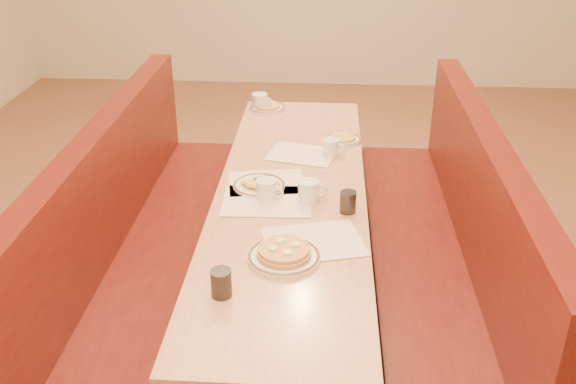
# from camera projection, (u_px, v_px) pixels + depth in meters

# --- Properties ---
(ground) EXTENTS (8.00, 8.00, 0.00)m
(ground) POSITION_uv_depth(u_px,v_px,m) (290.00, 319.00, 3.35)
(ground) COLOR #9E6647
(ground) RESTS_ON ground
(diner_table) EXTENTS (0.70, 2.50, 0.75)m
(diner_table) POSITION_uv_depth(u_px,v_px,m) (291.00, 259.00, 3.18)
(diner_table) COLOR black
(diner_table) RESTS_ON ground
(booth_left) EXTENTS (0.55, 2.50, 1.05)m
(booth_left) POSITION_uv_depth(u_px,v_px,m) (146.00, 256.00, 3.23)
(booth_left) COLOR #4C3326
(booth_left) RESTS_ON ground
(booth_right) EXTENTS (0.55, 2.50, 1.05)m
(booth_right) POSITION_uv_depth(u_px,v_px,m) (439.00, 266.00, 3.14)
(booth_right) COLOR #4C3326
(booth_right) RESTS_ON ground
(placemat_near_left) EXTENTS (0.41, 0.31, 0.00)m
(placemat_near_left) POSITION_uv_depth(u_px,v_px,m) (267.00, 201.00, 2.92)
(placemat_near_left) COLOR #FFE4C7
(placemat_near_left) RESTS_ON diner_table
(placemat_near_right) EXTENTS (0.45, 0.39, 0.00)m
(placemat_near_right) POSITION_uv_depth(u_px,v_px,m) (314.00, 242.00, 2.61)
(placemat_near_right) COLOR #FFE4C7
(placemat_near_right) RESTS_ON diner_table
(placemat_far_left) EXTENTS (0.40, 0.33, 0.00)m
(placemat_far_left) POSITION_uv_depth(u_px,v_px,m) (267.00, 183.00, 3.08)
(placemat_far_left) COLOR #FFE4C7
(placemat_far_left) RESTS_ON diner_table
(placemat_far_right) EXTENTS (0.39, 0.33, 0.00)m
(placemat_far_right) POSITION_uv_depth(u_px,v_px,m) (302.00, 154.00, 3.38)
(placemat_far_right) COLOR #FFE4C7
(placemat_far_right) RESTS_ON diner_table
(pancake_plate) EXTENTS (0.29, 0.29, 0.06)m
(pancake_plate) POSITION_uv_depth(u_px,v_px,m) (284.00, 255.00, 2.49)
(pancake_plate) COLOR silver
(pancake_plate) RESTS_ON diner_table
(eggs_plate) EXTENTS (0.25, 0.25, 0.05)m
(eggs_plate) POSITION_uv_depth(u_px,v_px,m) (259.00, 185.00, 3.04)
(eggs_plate) COLOR silver
(eggs_plate) RESTS_ON diner_table
(extra_plate_mid) EXTENTS (0.20, 0.20, 0.04)m
(extra_plate_mid) POSITION_uv_depth(u_px,v_px,m) (343.00, 139.00, 3.54)
(extra_plate_mid) COLOR silver
(extra_plate_mid) RESTS_ON diner_table
(extra_plate_far) EXTENTS (0.22, 0.22, 0.05)m
(extra_plate_far) POSITION_uv_depth(u_px,v_px,m) (267.00, 107.00, 3.99)
(extra_plate_far) COLOR silver
(extra_plate_far) RESTS_ON diner_table
(coffee_mug_a) EXTENTS (0.13, 0.10, 0.10)m
(coffee_mug_a) POSITION_uv_depth(u_px,v_px,m) (309.00, 191.00, 2.90)
(coffee_mug_a) COLOR silver
(coffee_mug_a) RESTS_ON diner_table
(coffee_mug_b) EXTENTS (0.13, 0.09, 0.10)m
(coffee_mug_b) POSITION_uv_depth(u_px,v_px,m) (267.00, 190.00, 2.91)
(coffee_mug_b) COLOR silver
(coffee_mug_b) RESTS_ON diner_table
(coffee_mug_c) EXTENTS (0.12, 0.08, 0.09)m
(coffee_mug_c) POSITION_uv_depth(u_px,v_px,m) (331.00, 147.00, 3.36)
(coffee_mug_c) COLOR silver
(coffee_mug_c) RESTS_ON diner_table
(coffee_mug_d) EXTENTS (0.13, 0.10, 0.10)m
(coffee_mug_d) POSITION_uv_depth(u_px,v_px,m) (260.00, 102.00, 3.97)
(coffee_mug_d) COLOR silver
(coffee_mug_d) RESTS_ON diner_table
(soda_tumbler_near) EXTENTS (0.08, 0.08, 0.10)m
(soda_tumbler_near) POSITION_uv_depth(u_px,v_px,m) (221.00, 283.00, 2.27)
(soda_tumbler_near) COLOR black
(soda_tumbler_near) RESTS_ON diner_table
(soda_tumbler_mid) EXTENTS (0.07, 0.07, 0.10)m
(soda_tumbler_mid) POSITION_uv_depth(u_px,v_px,m) (348.00, 202.00, 2.81)
(soda_tumbler_mid) COLOR black
(soda_tumbler_mid) RESTS_ON diner_table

